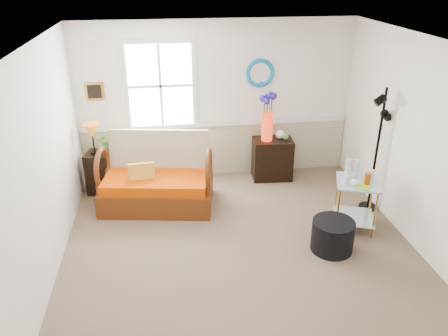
{
  "coord_description": "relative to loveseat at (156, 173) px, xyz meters",
  "views": [
    {
      "loc": [
        -0.87,
        -4.37,
        3.37
      ],
      "look_at": [
        -0.15,
        0.63,
        0.98
      ],
      "focal_mm": 35.0,
      "sensor_mm": 36.0,
      "label": 1
    }
  ],
  "objects": [
    {
      "name": "floor",
      "position": [
        1.04,
        -1.53,
        -0.54
      ],
      "size": [
        4.5,
        5.0,
        0.01
      ],
      "primitive_type": "cube",
      "color": "#6C5C4C",
      "rests_on": "ground"
    },
    {
      "name": "ceiling",
      "position": [
        1.04,
        -1.53,
        2.06
      ],
      "size": [
        4.5,
        5.0,
        0.01
      ],
      "primitive_type": "cube",
      "color": "white",
      "rests_on": "walls"
    },
    {
      "name": "walls",
      "position": [
        1.04,
        -1.53,
        0.76
      ],
      "size": [
        4.51,
        5.01,
        2.6
      ],
      "color": "white",
      "rests_on": "floor"
    },
    {
      "name": "wainscot",
      "position": [
        1.04,
        0.95,
        -0.09
      ],
      "size": [
        4.46,
        0.02,
        0.9
      ],
      "primitive_type": "cube",
      "color": "tan",
      "rests_on": "walls"
    },
    {
      "name": "chair_rail",
      "position": [
        1.04,
        0.94,
        0.38
      ],
      "size": [
        4.46,
        0.04,
        0.06
      ],
      "primitive_type": "cube",
      "color": "silver",
      "rests_on": "walls"
    },
    {
      "name": "window",
      "position": [
        0.14,
        0.94,
        1.06
      ],
      "size": [
        1.14,
        0.06,
        1.44
      ],
      "primitive_type": null,
      "color": "white",
      "rests_on": "walls"
    },
    {
      "name": "picture",
      "position": [
        -0.88,
        0.95,
        1.01
      ],
      "size": [
        0.28,
        0.03,
        0.28
      ],
      "primitive_type": "cube",
      "color": "#B47D28",
      "rests_on": "walls"
    },
    {
      "name": "mirror",
      "position": [
        1.74,
        0.95,
        1.21
      ],
      "size": [
        0.47,
        0.07,
        0.47
      ],
      "primitive_type": "torus",
      "rotation": [
        1.57,
        0.0,
        0.0
      ],
      "color": "#097DBB",
      "rests_on": "walls"
    },
    {
      "name": "loveseat",
      "position": [
        0.0,
        0.0,
        0.0
      ],
      "size": [
        1.77,
        1.19,
        1.07
      ],
      "primitive_type": null,
      "rotation": [
        0.0,
        0.0,
        -0.17
      ],
      "color": "#5D2D09",
      "rests_on": "floor"
    },
    {
      "name": "throw_pillow",
      "position": [
        -0.21,
        -0.07,
        0.0
      ],
      "size": [
        0.39,
        0.13,
        0.38
      ],
      "primitive_type": null,
      "rotation": [
        0.0,
        0.0,
        0.08
      ],
      "color": "orange",
      "rests_on": "loveseat"
    },
    {
      "name": "lamp_stand",
      "position": [
        -0.89,
        0.56,
        -0.2
      ],
      "size": [
        0.45,
        0.45,
        0.67
      ],
      "primitive_type": null,
      "rotation": [
        0.0,
        0.0,
        -0.21
      ],
      "color": "black",
      "rests_on": "floor"
    },
    {
      "name": "table_lamp",
      "position": [
        -0.93,
        0.54,
        0.38
      ],
      "size": [
        0.3,
        0.3,
        0.49
      ],
      "primitive_type": null,
      "rotation": [
        0.0,
        0.0,
        -0.13
      ],
      "color": "#C16D1A",
      "rests_on": "lamp_stand"
    },
    {
      "name": "potted_plant",
      "position": [
        -0.74,
        0.55,
        0.27
      ],
      "size": [
        0.35,
        0.38,
        0.27
      ],
      "primitive_type": "imported",
      "rotation": [
        0.0,
        0.0,
        0.09
      ],
      "color": "#53803B",
      "rests_on": "lamp_stand"
    },
    {
      "name": "cabinet",
      "position": [
        1.94,
        0.66,
        -0.19
      ],
      "size": [
        0.68,
        0.46,
        0.7
      ],
      "primitive_type": null,
      "rotation": [
        0.0,
        0.0,
        -0.06
      ],
      "color": "black",
      "rests_on": "floor"
    },
    {
      "name": "flower_vase",
      "position": [
        1.83,
        0.66,
        0.56
      ],
      "size": [
        0.31,
        0.31,
        0.79
      ],
      "primitive_type": null,
      "rotation": [
        0.0,
        0.0,
        -0.45
      ],
      "color": "red",
      "rests_on": "cabinet"
    },
    {
      "name": "side_table",
      "position": [
        2.69,
        -1.01,
        -0.18
      ],
      "size": [
        0.71,
        0.71,
        0.71
      ],
      "primitive_type": null,
      "rotation": [
        0.0,
        0.0,
        -0.34
      ],
      "color": "#BA8932",
      "rests_on": "floor"
    },
    {
      "name": "tabletop_items",
      "position": [
        2.68,
        -1.0,
        0.3
      ],
      "size": [
        0.57,
        0.57,
        0.27
      ],
      "primitive_type": null,
      "rotation": [
        0.0,
        0.0,
        -0.36
      ],
      "color": "silver",
      "rests_on": "side_table"
    },
    {
      "name": "floor_lamp",
      "position": [
        3.14,
        -0.55,
        0.39
      ],
      "size": [
        0.27,
        0.27,
        1.85
      ],
      "primitive_type": null,
      "rotation": [
        0.0,
        0.0,
        0.01
      ],
      "color": "black",
      "rests_on": "floor"
    },
    {
      "name": "ottoman",
      "position": [
        2.21,
        -1.48,
        -0.33
      ],
      "size": [
        0.71,
        0.71,
        0.41
      ],
      "primitive_type": "cylinder",
      "rotation": [
        0.0,
        0.0,
        -0.42
      ],
      "color": "black",
      "rests_on": "floor"
    }
  ]
}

